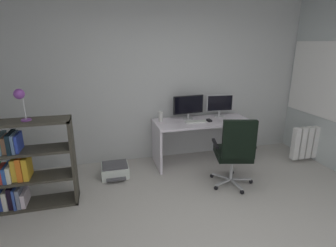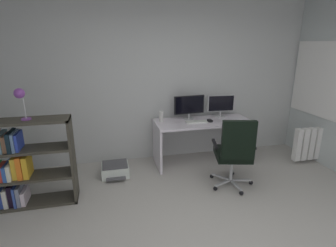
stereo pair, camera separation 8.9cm
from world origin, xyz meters
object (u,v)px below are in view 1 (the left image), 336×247
desk_lamp (20,97)px  radiator (311,142)px  monitor_secondary (220,104)px  keyboard (196,122)px  computer_mouse (209,120)px  monitor_main (188,106)px  bookshelf (23,167)px  desk (202,131)px  office_chair (235,150)px  desktop_speaker (161,117)px  printer (115,170)px

desk_lamp → radiator: 4.47m
monitor_secondary → keyboard: size_ratio=1.39×
computer_mouse → radiator: computer_mouse is taller
computer_mouse → desk_lamp: 2.73m
monitor_main → computer_mouse: bearing=-39.7°
bookshelf → desk_lamp: desk_lamp is taller
keyboard → bookshelf: 2.54m
desk → computer_mouse: computer_mouse is taller
radiator → desk_lamp: bearing=-176.8°
radiator → office_chair: bearing=-164.3°
monitor_main → keyboard: 0.32m
monitor_secondary → office_chair: bearing=-103.7°
office_chair → desk_lamp: 2.74m
desktop_speaker → computer_mouse: bearing=-13.7°
computer_mouse → monitor_secondary: bearing=35.0°
desk_lamp → radiator: bearing=3.2°
monitor_secondary → desktop_speaker: (-1.06, -0.05, -0.14)m
desk → radiator: 1.90m
office_chair → bookshelf: bearing=174.8°
office_chair → desk_lamp: bearing=174.7°
monitor_main → monitor_secondary: bearing=0.0°
keyboard → computer_mouse: (0.23, -0.01, 0.01)m
desktop_speaker → radiator: desktop_speaker is taller
computer_mouse → printer: 1.71m
desktop_speaker → radiator: 2.64m
office_chair → printer: (-1.59, 0.76, -0.47)m
bookshelf → printer: bookshelf is taller
desk → radiator: desk is taller
desk → radiator: size_ratio=2.19×
office_chair → printer: 1.83m
desk_lamp → printer: (1.01, 0.52, -1.29)m
monitor_main → radiator: size_ratio=0.73×
desk_lamp → monitor_main: bearing=20.4°
monitor_main → keyboard: size_ratio=1.57×
monitor_secondary → desk_lamp: desk_lamp is taller
monitor_main → office_chair: 1.21m
desk → office_chair: bearing=-83.4°
monitor_main → keyboard: monitor_main is taller
desk → bookshelf: size_ratio=1.44×
desktop_speaker → keyboard: bearing=-18.2°
computer_mouse → desk: bearing=136.4°
printer → radiator: (3.32, -0.27, 0.24)m
keyboard → bookshelf: bookshelf is taller
monitor_main → desktop_speaker: (-0.49, -0.05, -0.15)m
bookshelf → desktop_speaker: bearing=23.0°
desk → monitor_main: bearing=140.0°
monitor_secondary → keyboard: monitor_secondary is taller
desk_lamp → printer: 1.72m
monitor_main → desk_lamp: bearing=-159.6°
monitor_secondary → radiator: size_ratio=0.65×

